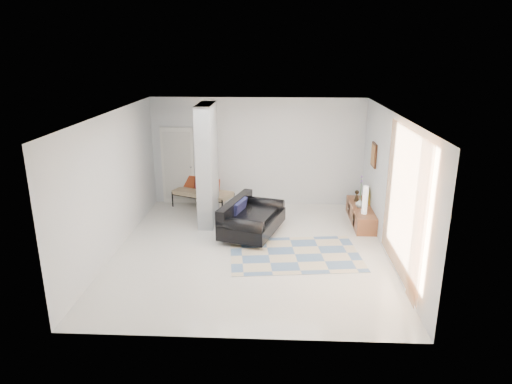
{
  "coord_description": "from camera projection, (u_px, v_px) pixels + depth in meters",
  "views": [
    {
      "loc": [
        0.52,
        -8.58,
        3.97
      ],
      "look_at": [
        0.08,
        0.6,
        1.07
      ],
      "focal_mm": 32.0,
      "sensor_mm": 36.0,
      "label": 1
    }
  ],
  "objects": [
    {
      "name": "curtain",
      "position": [
        403.0,
        204.0,
        7.74
      ],
      "size": [
        0.0,
        2.55,
        2.55
      ],
      "primitive_type": "plane",
      "rotation": [
        1.57,
        0.0,
        1.57
      ],
      "color": "orange",
      "rests_on": "wall_right"
    },
    {
      "name": "cylinder_lamp",
      "position": [
        365.0,
        200.0,
        10.23
      ],
      "size": [
        0.12,
        0.12,
        0.65
      ],
      "primitive_type": "cylinder",
      "color": "white",
      "rests_on": "media_console"
    },
    {
      "name": "vase",
      "position": [
        360.0,
        203.0,
        10.69
      ],
      "size": [
        0.23,
        0.23,
        0.21
      ],
      "primitive_type": "imported",
      "rotation": [
        0.0,
        0.0,
        0.15
      ],
      "color": "silver",
      "rests_on": "media_console"
    },
    {
      "name": "ceiling",
      "position": [
        250.0,
        114.0,
        8.55
      ],
      "size": [
        6.0,
        6.0,
        0.0
      ],
      "primitive_type": "plane",
      "rotation": [
        3.14,
        0.0,
        0.0
      ],
      "color": "white",
      "rests_on": "wall_back"
    },
    {
      "name": "floor",
      "position": [
        251.0,
        250.0,
        9.4
      ],
      "size": [
        6.0,
        6.0,
        0.0
      ],
      "primitive_type": "plane",
      "color": "silver",
      "rests_on": "ground"
    },
    {
      "name": "media_console",
      "position": [
        361.0,
        214.0,
        10.84
      ],
      "size": [
        0.45,
        1.74,
        0.8
      ],
      "color": "brown",
      "rests_on": "floor"
    },
    {
      "name": "wall_left",
      "position": [
        113.0,
        183.0,
        9.1
      ],
      "size": [
        0.0,
        6.0,
        6.0
      ],
      "primitive_type": "plane",
      "rotation": [
        1.57,
        0.0,
        1.57
      ],
      "color": "silver",
      "rests_on": "ground"
    },
    {
      "name": "wall_front",
      "position": [
        238.0,
        249.0,
        6.12
      ],
      "size": [
        6.0,
        0.0,
        6.0
      ],
      "primitive_type": "plane",
      "rotation": [
        -1.57,
        0.0,
        0.0
      ],
      "color": "silver",
      "rests_on": "ground"
    },
    {
      "name": "loveseat",
      "position": [
        250.0,
        219.0,
        10.14
      ],
      "size": [
        1.49,
        1.97,
        0.76
      ],
      "rotation": [
        0.0,
        0.0,
        -0.29
      ],
      "color": "silver",
      "rests_on": "floor"
    },
    {
      "name": "area_rug",
      "position": [
        295.0,
        254.0,
        9.18
      ],
      "size": [
        2.76,
        2.0,
        0.01
      ],
      "primitive_type": "cube",
      "rotation": [
        0.0,
        0.0,
        0.11
      ],
      "color": "#C3B495",
      "rests_on": "floor"
    },
    {
      "name": "wall_back",
      "position": [
        258.0,
        152.0,
        11.83
      ],
      "size": [
        6.0,
        0.0,
        6.0
      ],
      "primitive_type": "plane",
      "rotation": [
        1.57,
        0.0,
        0.0
      ],
      "color": "silver",
      "rests_on": "ground"
    },
    {
      "name": "wall_right",
      "position": [
        392.0,
        187.0,
        8.85
      ],
      "size": [
        0.0,
        6.0,
        6.0
      ],
      "primitive_type": "plane",
      "rotation": [
        1.57,
        0.0,
        -1.57
      ],
      "color": "silver",
      "rests_on": "ground"
    },
    {
      "name": "hallway_door",
      "position": [
        178.0,
        166.0,
        12.0
      ],
      "size": [
        0.85,
        0.06,
        2.04
      ],
      "primitive_type": "cube",
      "color": "white",
      "rests_on": "floor"
    },
    {
      "name": "wall_art",
      "position": [
        374.0,
        155.0,
        10.39
      ],
      "size": [
        0.04,
        0.45,
        0.55
      ],
      "primitive_type": "cube",
      "color": "#391D0F",
      "rests_on": "wall_right"
    },
    {
      "name": "bronze_figurine",
      "position": [
        357.0,
        196.0,
        11.13
      ],
      "size": [
        0.14,
        0.14,
        0.27
      ],
      "primitive_type": null,
      "rotation": [
        0.0,
        0.0,
        -0.08
      ],
      "color": "black",
      "rests_on": "media_console"
    },
    {
      "name": "partition_column",
      "position": [
        207.0,
        165.0,
        10.55
      ],
      "size": [
        0.35,
        1.2,
        2.8
      ],
      "primitive_type": "cube",
      "color": "#9FA3A6",
      "rests_on": "floor"
    },
    {
      "name": "daybed",
      "position": [
        203.0,
        191.0,
        11.85
      ],
      "size": [
        1.66,
        1.19,
        0.77
      ],
      "rotation": [
        0.0,
        0.0,
        -0.41
      ],
      "color": "black",
      "rests_on": "floor"
    }
  ]
}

